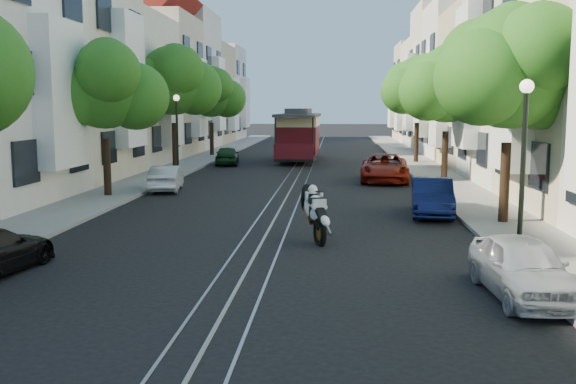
% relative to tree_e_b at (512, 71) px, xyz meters
% --- Properties ---
extents(ground, '(200.00, 200.00, 0.00)m').
position_rel_tree_e_b_xyz_m(ground, '(-7.26, 19.02, -4.73)').
color(ground, black).
rests_on(ground, ground).
extents(sidewalk_east, '(2.50, 80.00, 0.12)m').
position_rel_tree_e_b_xyz_m(sidewalk_east, '(-0.01, 19.02, -4.67)').
color(sidewalk_east, gray).
rests_on(sidewalk_east, ground).
extents(sidewalk_west, '(2.50, 80.00, 0.12)m').
position_rel_tree_e_b_xyz_m(sidewalk_west, '(-14.51, 19.02, -4.67)').
color(sidewalk_west, gray).
rests_on(sidewalk_west, ground).
extents(rail_left, '(0.06, 80.00, 0.02)m').
position_rel_tree_e_b_xyz_m(rail_left, '(-7.81, 19.02, -4.72)').
color(rail_left, gray).
rests_on(rail_left, ground).
extents(rail_slot, '(0.06, 80.00, 0.02)m').
position_rel_tree_e_b_xyz_m(rail_slot, '(-7.26, 19.02, -4.72)').
color(rail_slot, gray).
rests_on(rail_slot, ground).
extents(rail_right, '(0.06, 80.00, 0.02)m').
position_rel_tree_e_b_xyz_m(rail_right, '(-6.71, 19.02, -4.72)').
color(rail_right, gray).
rests_on(rail_right, ground).
extents(lane_line, '(0.08, 80.00, 0.01)m').
position_rel_tree_e_b_xyz_m(lane_line, '(-7.26, 19.02, -4.73)').
color(lane_line, tan).
rests_on(lane_line, ground).
extents(townhouses_east, '(7.75, 72.00, 12.00)m').
position_rel_tree_e_b_xyz_m(townhouses_east, '(4.61, 18.94, 0.45)').
color(townhouses_east, beige).
rests_on(townhouses_east, ground).
extents(townhouses_west, '(7.75, 72.00, 11.76)m').
position_rel_tree_e_b_xyz_m(townhouses_west, '(-19.13, 18.94, 0.35)').
color(townhouses_west, silver).
rests_on(townhouses_west, ground).
extents(tree_e_b, '(4.93, 4.08, 6.68)m').
position_rel_tree_e_b_xyz_m(tree_e_b, '(0.00, 0.00, 0.00)').
color(tree_e_b, black).
rests_on(tree_e_b, ground).
extents(tree_e_c, '(4.84, 3.99, 6.52)m').
position_rel_tree_e_b_xyz_m(tree_e_c, '(-0.00, 11.00, -0.13)').
color(tree_e_c, black).
rests_on(tree_e_c, ground).
extents(tree_e_d, '(5.01, 4.16, 6.85)m').
position_rel_tree_e_b_xyz_m(tree_e_d, '(0.00, 22.00, 0.13)').
color(tree_e_d, black).
rests_on(tree_e_d, ground).
extents(tree_w_b, '(4.72, 3.87, 6.27)m').
position_rel_tree_e_b_xyz_m(tree_w_b, '(-14.40, 5.00, -0.34)').
color(tree_w_b, black).
rests_on(tree_w_b, ground).
extents(tree_w_c, '(5.13, 4.28, 7.09)m').
position_rel_tree_e_b_xyz_m(tree_w_c, '(-14.40, 16.00, 0.34)').
color(tree_w_c, black).
rests_on(tree_w_c, ground).
extents(tree_w_d, '(4.84, 3.99, 6.52)m').
position_rel_tree_e_b_xyz_m(tree_w_d, '(-14.40, 27.00, -0.13)').
color(tree_w_d, black).
rests_on(tree_w_d, ground).
extents(lamp_east, '(0.32, 0.32, 4.16)m').
position_rel_tree_e_b_xyz_m(lamp_east, '(-0.96, -4.98, -1.89)').
color(lamp_east, black).
rests_on(lamp_east, ground).
extents(lamp_west, '(0.32, 0.32, 4.16)m').
position_rel_tree_e_b_xyz_m(lamp_west, '(-13.56, 13.02, -1.89)').
color(lamp_west, black).
rests_on(lamp_west, ground).
extents(sportbike_rider, '(0.84, 2.05, 1.57)m').
position_rel_tree_e_b_xyz_m(sportbike_rider, '(-5.85, -2.80, -3.86)').
color(sportbike_rider, black).
rests_on(sportbike_rider, ground).
extents(cable_car, '(2.80, 8.47, 3.24)m').
position_rel_tree_e_b_xyz_m(cable_car, '(-7.76, 23.10, -2.82)').
color(cable_car, black).
rests_on(cable_car, ground).
extents(parked_car_e_near, '(1.64, 3.58, 1.19)m').
position_rel_tree_e_b_xyz_m(parked_car_e_near, '(-1.66, -7.74, -4.14)').
color(parked_car_e_near, '#A9ADB5').
rests_on(parked_car_e_near, ground).
extents(parked_car_e_mid, '(1.69, 3.91, 1.25)m').
position_rel_tree_e_b_xyz_m(parked_car_e_mid, '(-1.99, 1.78, -4.11)').
color(parked_car_e_mid, '#0E1546').
rests_on(parked_car_e_mid, ground).
extents(parked_car_e_far, '(2.60, 5.05, 1.36)m').
position_rel_tree_e_b_xyz_m(parked_car_e_far, '(-2.86, 11.58, -4.05)').
color(parked_car_e_far, maroon).
rests_on(parked_car_e_far, ground).
extents(parked_car_w_mid, '(1.64, 3.53, 1.12)m').
position_rel_tree_e_b_xyz_m(parked_car_w_mid, '(-12.66, 7.33, -4.17)').
color(parked_car_w_mid, silver).
rests_on(parked_car_w_mid, ground).
extents(parked_car_w_far, '(1.82, 3.67, 1.20)m').
position_rel_tree_e_b_xyz_m(parked_car_w_far, '(-12.12, 20.01, -4.13)').
color(parked_car_w_far, '#153417').
rests_on(parked_car_w_far, ground).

